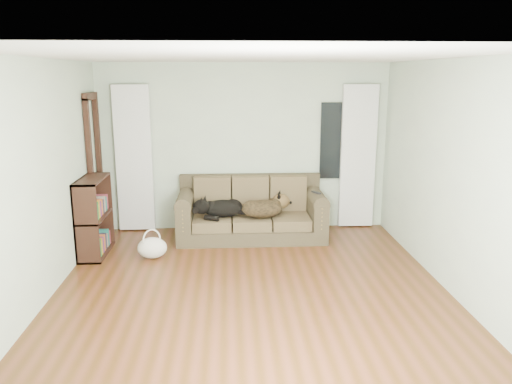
{
  "coord_description": "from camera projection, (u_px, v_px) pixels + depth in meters",
  "views": [
    {
      "loc": [
        -0.25,
        -5.27,
        2.43
      ],
      "look_at": [
        0.14,
        1.6,
        0.8
      ],
      "focal_mm": 35.0,
      "sensor_mm": 36.0,
      "label": 1
    }
  ],
  "objects": [
    {
      "name": "tv_remote",
      "position": [
        316.0,
        193.0,
        7.32
      ],
      "size": [
        0.14,
        0.2,
        0.02
      ],
      "primitive_type": "cube",
      "rotation": [
        0.0,
        0.0,
        0.48
      ],
      "color": "black",
      "rests_on": "sofa"
    },
    {
      "name": "curtain_right",
      "position": [
        358.0,
        157.0,
        7.87
      ],
      "size": [
        0.55,
        0.08,
        2.25
      ],
      "primitive_type": "cube",
      "color": "white",
      "rests_on": "ground"
    },
    {
      "name": "ceiling",
      "position": [
        251.0,
        57.0,
        5.09
      ],
      "size": [
        5.0,
        5.0,
        0.0
      ],
      "primitive_type": "plane",
      "color": "white",
      "rests_on": "ground"
    },
    {
      "name": "window_pane",
      "position": [
        336.0,
        141.0,
        7.84
      ],
      "size": [
        0.5,
        0.03,
        1.2
      ],
      "primitive_type": "cube",
      "color": "black",
      "rests_on": "wall_back"
    },
    {
      "name": "tote_bag",
      "position": [
        152.0,
        247.0,
        6.72
      ],
      "size": [
        0.48,
        0.42,
        0.29
      ],
      "primitive_type": "ellipsoid",
      "rotation": [
        0.0,
        0.0,
        0.36
      ],
      "color": "silver",
      "rests_on": "floor"
    },
    {
      "name": "curtain_left",
      "position": [
        134.0,
        159.0,
        7.68
      ],
      "size": [
        0.55,
        0.08,
        2.25
      ],
      "primitive_type": "cube",
      "color": "white",
      "rests_on": "ground"
    },
    {
      "name": "wall_left",
      "position": [
        39.0,
        184.0,
        5.27
      ],
      "size": [
        0.04,
        5.0,
        2.6
      ],
      "primitive_type": "cube",
      "color": "beige",
      "rests_on": "ground"
    },
    {
      "name": "wall_back",
      "position": [
        244.0,
        148.0,
        7.82
      ],
      "size": [
        4.5,
        0.04,
        2.6
      ],
      "primitive_type": "cube",
      "color": "beige",
      "rests_on": "ground"
    },
    {
      "name": "bookshelf",
      "position": [
        94.0,
        219.0,
        6.81
      ],
      "size": [
        0.37,
        0.87,
        1.07
      ],
      "primitive_type": "cube",
      "rotation": [
        0.0,
        0.0,
        0.07
      ],
      "color": "black",
      "rests_on": "floor"
    },
    {
      "name": "wall_right",
      "position": [
        454.0,
        179.0,
        5.51
      ],
      "size": [
        0.04,
        5.0,
        2.6
      ],
      "primitive_type": "cube",
      "color": "beige",
      "rests_on": "ground"
    },
    {
      "name": "dog_black_lab",
      "position": [
        221.0,
        208.0,
        7.42
      ],
      "size": [
        0.61,
        0.43,
        0.26
      ],
      "primitive_type": "ellipsoid",
      "rotation": [
        0.0,
        0.0,
        -0.02
      ],
      "color": "black",
      "rests_on": "sofa"
    },
    {
      "name": "floor",
      "position": [
        252.0,
        292.0,
        5.69
      ],
      "size": [
        5.0,
        5.0,
        0.0
      ],
      "primitive_type": "plane",
      "color": "#47280E",
      "rests_on": "ground"
    },
    {
      "name": "door_casing",
      "position": [
        95.0,
        170.0,
        7.32
      ],
      "size": [
        0.07,
        0.6,
        2.1
      ],
      "primitive_type": "cube",
      "color": "black",
      "rests_on": "ground"
    },
    {
      "name": "dog_shepherd",
      "position": [
        264.0,
        208.0,
        7.42
      ],
      "size": [
        0.71,
        0.55,
        0.29
      ],
      "primitive_type": "ellipsoid",
      "rotation": [
        0.0,
        0.0,
        3.29
      ],
      "color": "black",
      "rests_on": "sofa"
    },
    {
      "name": "sofa",
      "position": [
        251.0,
        209.0,
        7.51
      ],
      "size": [
        2.2,
        0.95,
        0.9
      ],
      "primitive_type": "cube",
      "color": "#2C231A",
      "rests_on": "floor"
    }
  ]
}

